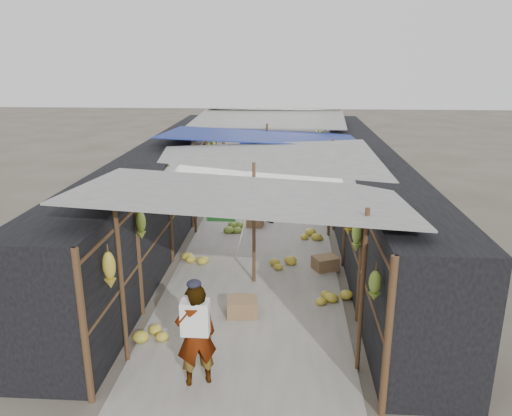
% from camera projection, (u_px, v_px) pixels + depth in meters
% --- Properties ---
extents(ground, '(80.00, 80.00, 0.00)m').
position_uv_depth(ground, '(241.00, 365.00, 7.80)').
color(ground, '#6B6356').
rests_on(ground, ground).
extents(aisle_slab, '(3.60, 16.00, 0.02)m').
position_uv_depth(aisle_slab, '(263.00, 228.00, 14.01)').
color(aisle_slab, '#9E998E').
rests_on(aisle_slab, ground).
extents(stall_left, '(1.40, 15.00, 2.30)m').
position_uv_depth(stall_left, '(166.00, 187.00, 13.84)').
color(stall_left, black).
rests_on(stall_left, ground).
extents(stall_right, '(1.40, 15.00, 2.30)m').
position_uv_depth(stall_right, '(362.00, 190.00, 13.51)').
color(stall_right, black).
rests_on(stall_right, ground).
extents(crate_near, '(0.60, 0.50, 0.34)m').
position_uv_depth(crate_near, '(242.00, 307.00, 9.24)').
color(crate_near, '#966B4C').
rests_on(crate_near, ground).
extents(crate_mid, '(0.64, 0.59, 0.31)m').
position_uv_depth(crate_mid, '(325.00, 263.00, 11.23)').
color(crate_mid, '#966B4C').
rests_on(crate_mid, ground).
extents(crate_back, '(0.49, 0.43, 0.28)m').
position_uv_depth(crate_back, '(255.00, 223.00, 14.04)').
color(crate_back, '#966B4C').
rests_on(crate_back, ground).
extents(black_basin, '(0.66, 0.66, 0.20)m').
position_uv_depth(black_basin, '(321.00, 212.00, 15.13)').
color(black_basin, black).
rests_on(black_basin, ground).
extents(vendor_elderly, '(0.68, 0.57, 1.60)m').
position_uv_depth(vendor_elderly, '(196.00, 335.00, 7.13)').
color(vendor_elderly, silver).
rests_on(vendor_elderly, ground).
extents(shopper_blue, '(0.88, 0.75, 1.59)m').
position_uv_depth(shopper_blue, '(266.00, 197.00, 14.14)').
color(shopper_blue, '#1D4591').
rests_on(shopper_blue, ground).
extents(vendor_seated, '(0.41, 0.64, 0.94)m').
position_uv_depth(vendor_seated, '(288.00, 192.00, 15.99)').
color(vendor_seated, '#4E4A44').
rests_on(vendor_seated, ground).
extents(market_canopy, '(5.62, 15.20, 2.77)m').
position_uv_depth(market_canopy, '(264.00, 141.00, 13.63)').
color(market_canopy, brown).
rests_on(market_canopy, ground).
extents(hanging_bananas, '(3.96, 14.31, 0.79)m').
position_uv_depth(hanging_bananas, '(260.00, 171.00, 13.46)').
color(hanging_bananas, gold).
rests_on(hanging_bananas, ground).
extents(floor_bananas, '(3.87, 11.21, 0.35)m').
position_uv_depth(floor_bananas, '(273.00, 233.00, 13.15)').
color(floor_bananas, olive).
rests_on(floor_bananas, ground).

